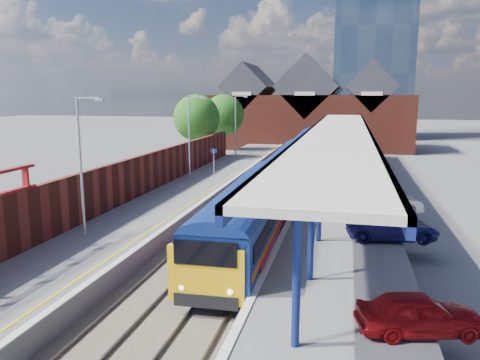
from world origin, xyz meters
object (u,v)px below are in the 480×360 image
object	(u,v)px
lamp_post_c	(191,133)
parked_car_dark	(366,196)
parked_car_red	(419,313)
lamp_post_d	(237,122)
parked_car_silver	(385,201)
train	(301,153)
lamp_post_b	(83,158)
parked_car_blue	(392,227)
platform_sign	(214,158)

from	to	relation	value
lamp_post_c	parked_car_dark	xyz separation A→B (m)	(13.85, -5.88, -3.36)
parked_car_red	lamp_post_d	bearing A→B (deg)	6.89
lamp_post_d	parked_car_silver	xyz separation A→B (m)	(14.86, -23.58, -3.28)
train	lamp_post_b	bearing A→B (deg)	-105.92
train	parked_car_blue	distance (m)	25.43
train	parked_car_dark	size ratio (longest dim) A/B	15.05
lamp_post_b	parked_car_blue	size ratio (longest dim) A/B	1.58
lamp_post_d	parked_car_red	xyz separation A→B (m)	(14.86, -38.42, -3.37)
lamp_post_c	parked_car_blue	world-z (taller)	lamp_post_c
lamp_post_b	train	bearing A→B (deg)	74.08
train	parked_car_dark	world-z (taller)	train
train	parked_car_blue	bearing A→B (deg)	-74.00
parked_car_blue	parked_car_dark	bearing A→B (deg)	-0.12
parked_car_silver	parked_car_dark	world-z (taller)	parked_car_silver
lamp_post_b	parked_car_blue	xyz separation A→B (m)	(14.86, 3.10, -3.37)
platform_sign	parked_car_dark	distance (m)	14.80
parked_car_blue	parked_car_silver	bearing A→B (deg)	-8.34
lamp_post_c	lamp_post_b	bearing A→B (deg)	-90.00
lamp_post_b	parked_car_silver	bearing A→B (deg)	29.54
parked_car_red	parked_car_blue	xyz separation A→B (m)	(0.00, 9.52, -0.01)
parked_car_dark	parked_car_blue	world-z (taller)	parked_car_dark
parked_car_dark	parked_car_blue	bearing A→B (deg)	164.81
parked_car_dark	parked_car_silver	bearing A→B (deg)	-172.56
lamp_post_d	train	bearing A→B (deg)	-29.62
train	parked_car_blue	world-z (taller)	train
lamp_post_b	parked_car_red	bearing A→B (deg)	-23.38
parked_car_dark	lamp_post_b	bearing A→B (deg)	102.76
train	parked_car_red	size ratio (longest dim) A/B	17.92
lamp_post_c	parked_car_silver	distance (m)	17.00
parked_car_red	parked_car_silver	bearing A→B (deg)	-14.26
lamp_post_c	platform_sign	bearing A→B (deg)	55.74
platform_sign	lamp_post_b	bearing A→B (deg)	-94.33
lamp_post_c	platform_sign	distance (m)	3.34
lamp_post_d	parked_car_dark	xyz separation A→B (m)	(13.85, -21.88, -3.36)
lamp_post_d	parked_car_dark	world-z (taller)	lamp_post_d
lamp_post_d	parked_car_blue	bearing A→B (deg)	-62.79
train	parked_car_silver	xyz separation A→B (m)	(7.01, -19.11, -0.41)
train	platform_sign	size ratio (longest dim) A/B	26.38
parked_car_red	parked_car_silver	size ratio (longest dim) A/B	0.85
lamp_post_c	lamp_post_d	world-z (taller)	same
lamp_post_c	lamp_post_d	distance (m)	16.00
lamp_post_d	parked_car_dark	distance (m)	26.11
platform_sign	parked_car_blue	size ratio (longest dim) A/B	0.56
lamp_post_c	parked_car_silver	xyz separation A→B (m)	(14.86, -7.58, -3.28)
train	lamp_post_c	distance (m)	14.25
lamp_post_b	parked_car_dark	xyz separation A→B (m)	(13.85, 10.12, -3.36)
parked_car_silver	parked_car_blue	xyz separation A→B (m)	(0.00, -5.33, -0.10)
train	parked_car_dark	distance (m)	18.42
train	parked_car_dark	xyz separation A→B (m)	(5.99, -17.41, -0.49)
lamp_post_b	lamp_post_d	distance (m)	32.00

